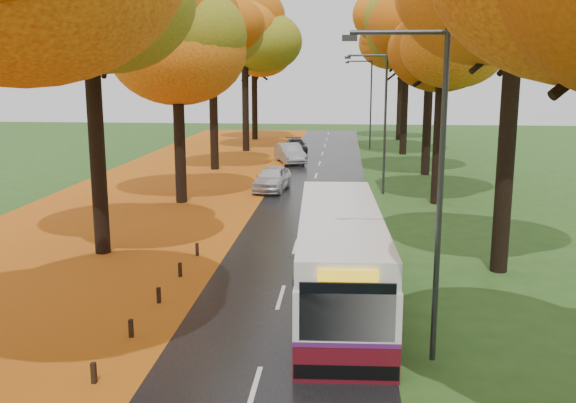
# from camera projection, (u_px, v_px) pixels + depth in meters

# --- Properties ---
(road) EXTENTS (6.50, 90.00, 0.04)m
(road) POSITION_uv_depth(u_px,v_px,m) (306.00, 210.00, 32.92)
(road) COLOR black
(road) RESTS_ON ground
(centre_line) EXTENTS (0.12, 90.00, 0.01)m
(centre_line) POSITION_uv_depth(u_px,v_px,m) (306.00, 210.00, 32.92)
(centre_line) COLOR silver
(centre_line) RESTS_ON road
(leaf_verge) EXTENTS (12.00, 90.00, 0.02)m
(leaf_verge) POSITION_uv_depth(u_px,v_px,m) (135.00, 207.00, 33.71)
(leaf_verge) COLOR #9C550E
(leaf_verge) RESTS_ON ground
(leaf_drift) EXTENTS (0.90, 90.00, 0.01)m
(leaf_drift) POSITION_uv_depth(u_px,v_px,m) (247.00, 209.00, 33.19)
(leaf_drift) COLOR #BF5213
(leaf_drift) RESTS_ON road
(trees_left) EXTENTS (9.20, 74.00, 13.88)m
(trees_left) POSITION_uv_depth(u_px,v_px,m) (173.00, 23.00, 33.66)
(trees_left) COLOR black
(trees_left) RESTS_ON ground
(trees_right) EXTENTS (9.30, 74.20, 13.96)m
(trees_right) POSITION_uv_depth(u_px,v_px,m) (452.00, 17.00, 32.23)
(trees_right) COLOR black
(trees_right) RESTS_ON ground
(bollard_row) EXTENTS (0.11, 23.51, 0.52)m
(bollard_row) POSITION_uv_depth(u_px,v_px,m) (70.00, 402.00, 13.39)
(bollard_row) COLOR black
(bollard_row) RESTS_ON ground
(streetlamp_near) EXTENTS (2.45, 0.18, 8.00)m
(streetlamp_near) POSITION_uv_depth(u_px,v_px,m) (430.00, 172.00, 15.05)
(streetlamp_near) COLOR #333538
(streetlamp_near) RESTS_ON ground
(streetlamp_mid) EXTENTS (2.45, 0.18, 8.00)m
(streetlamp_mid) POSITION_uv_depth(u_px,v_px,m) (381.00, 113.00, 36.52)
(streetlamp_mid) COLOR #333538
(streetlamp_mid) RESTS_ON ground
(streetlamp_far) EXTENTS (2.45, 0.18, 8.00)m
(streetlamp_far) POSITION_uv_depth(u_px,v_px,m) (368.00, 97.00, 57.99)
(streetlamp_far) COLOR #333538
(streetlamp_far) RESTS_ON ground
(bus) EXTENTS (2.91, 10.90, 2.84)m
(bus) POSITION_uv_depth(u_px,v_px,m) (340.00, 255.00, 19.59)
(bus) COLOR #570D16
(bus) RESTS_ON road
(car_white) EXTENTS (2.20, 4.46, 1.46)m
(car_white) POSITION_uv_depth(u_px,v_px,m) (272.00, 178.00, 38.14)
(car_white) COLOR silver
(car_white) RESTS_ON road
(car_silver) EXTENTS (2.95, 4.81, 1.50)m
(car_silver) POSITION_uv_depth(u_px,v_px,m) (290.00, 153.00, 49.63)
(car_silver) COLOR #929499
(car_silver) RESTS_ON road
(car_dark) EXTENTS (2.47, 4.35, 1.19)m
(car_dark) POSITION_uv_depth(u_px,v_px,m) (296.00, 146.00, 56.11)
(car_dark) COLOR black
(car_dark) RESTS_ON road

